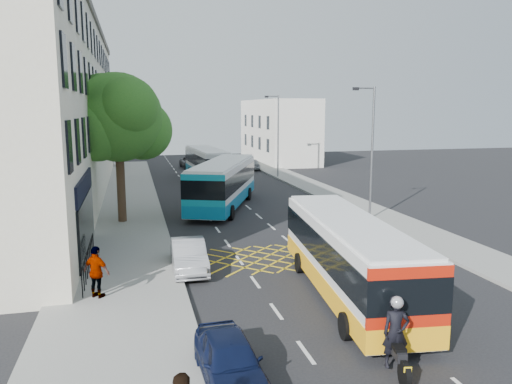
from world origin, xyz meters
TOP-DOWN VIEW (x-y plane):
  - ground at (0.00, 0.00)m, footprint 120.00×120.00m
  - pavement_left at (-8.50, 15.00)m, footprint 5.00×70.00m
  - pavement_right at (7.50, 15.00)m, footprint 3.00×70.00m
  - terrace_main at (-14.00, 24.49)m, footprint 8.30×45.00m
  - terrace_far at (-14.00, 55.00)m, footprint 8.00×20.00m
  - building_right at (11.00, 48.00)m, footprint 6.00×18.00m
  - street_tree at (-8.51, 14.97)m, footprint 6.30×5.70m
  - lamp_near at (6.20, 12.00)m, footprint 1.45×0.15m
  - lamp_far at (6.20, 32.00)m, footprint 1.45×0.15m
  - railings at (-9.70, 5.30)m, footprint 0.08×5.60m
  - bus_near at (-0.24, 0.78)m, footprint 3.48×10.53m
  - bus_mid at (-1.70, 18.38)m, footprint 6.81×11.69m
  - bus_far at (-0.69, 32.90)m, footprint 3.12×10.81m
  - motorbike at (-1.31, -4.56)m, footprint 0.84×2.35m
  - parked_car_blue at (-5.60, -4.05)m, footprint 1.58×3.70m
  - parked_car_silver at (-5.60, 5.12)m, footprint 1.48×4.01m
  - red_hatchback at (4.27, 15.05)m, footprint 1.71×3.91m
  - distant_car_grey at (-1.13, 42.80)m, footprint 2.43×4.74m
  - distant_car_silver at (5.50, 39.29)m, footprint 1.95×3.81m
  - distant_car_dark at (3.32, 47.83)m, footprint 1.36×3.62m
  - pedestrian_far at (-9.17, 2.43)m, footprint 1.16×1.04m

SIDE VIEW (x-z plane):
  - ground at x=0.00m, z-range 0.00..0.00m
  - pavement_left at x=-8.50m, z-range 0.00..0.15m
  - pavement_right at x=7.50m, z-range 0.00..0.15m
  - red_hatchback at x=4.27m, z-range 0.00..1.12m
  - distant_car_dark at x=3.32m, z-range 0.00..1.18m
  - distant_car_silver at x=5.50m, z-range 0.00..1.24m
  - parked_car_blue at x=-5.60m, z-range 0.00..1.25m
  - distant_car_grey at x=-1.13m, z-range 0.00..1.28m
  - parked_car_silver at x=-5.60m, z-range 0.00..1.31m
  - railings at x=-9.70m, z-range 0.15..1.29m
  - motorbike at x=-1.31m, z-range -0.06..2.04m
  - pedestrian_far at x=-9.17m, z-range 0.15..2.04m
  - bus_near at x=-0.24m, z-range 0.08..2.98m
  - bus_far at x=-0.69m, z-range 0.08..3.08m
  - bus_mid at x=-1.70m, z-range 0.09..3.33m
  - building_right at x=11.00m, z-range 0.00..8.00m
  - lamp_near at x=6.20m, z-range 0.62..8.62m
  - lamp_far at x=6.20m, z-range 0.62..8.62m
  - terrace_far at x=-14.00m, z-range 0.00..10.00m
  - street_tree at x=-8.51m, z-range 1.89..10.69m
  - terrace_main at x=-14.00m, z-range 0.01..13.51m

